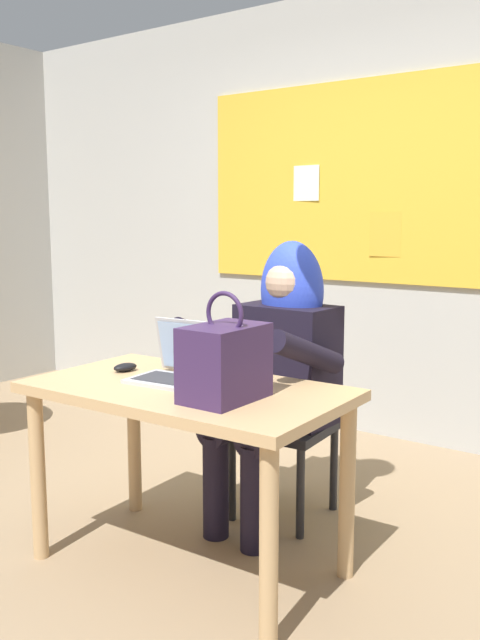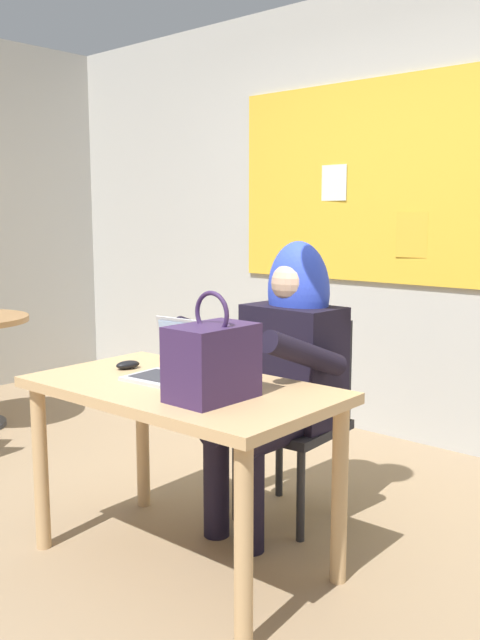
# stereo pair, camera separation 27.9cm
# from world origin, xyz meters

# --- Properties ---
(ground_plane) EXTENTS (24.00, 24.00, 0.00)m
(ground_plane) POSITION_xyz_m (0.00, 0.00, 0.00)
(ground_plane) COLOR #937A5B
(wall_back_bulletin) EXTENTS (6.19, 2.16, 2.68)m
(wall_back_bulletin) POSITION_xyz_m (0.00, 1.98, 1.36)
(wall_back_bulletin) COLOR #B2B2AD
(wall_back_bulletin) RESTS_ON ground
(desk_main) EXTENTS (1.21, 0.71, 0.72)m
(desk_main) POSITION_xyz_m (0.15, 0.00, 0.62)
(desk_main) COLOR tan
(desk_main) RESTS_ON ground
(chair_at_desk) EXTENTS (0.45, 0.45, 0.89)m
(chair_at_desk) POSITION_xyz_m (0.18, 0.70, 0.50)
(chair_at_desk) COLOR black
(chair_at_desk) RESTS_ON ground
(person_costumed) EXTENTS (0.61, 0.62, 1.24)m
(person_costumed) POSITION_xyz_m (0.19, 0.57, 0.73)
(person_costumed) COLOR black
(person_costumed) RESTS_ON ground
(laptop) EXTENTS (0.31, 0.29, 0.23)m
(laptop) POSITION_xyz_m (0.05, 0.05, 0.77)
(laptop) COLOR #B7B7BC
(laptop) RESTS_ON desk_main
(computer_mouse) EXTENTS (0.08, 0.11, 0.03)m
(computer_mouse) POSITION_xyz_m (-0.21, 0.04, 0.74)
(computer_mouse) COLOR black
(computer_mouse) RESTS_ON desk_main
(handbag) EXTENTS (0.20, 0.30, 0.38)m
(handbag) POSITION_xyz_m (0.38, -0.07, 0.85)
(handbag) COLOR #38234C
(handbag) RESTS_ON desk_main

